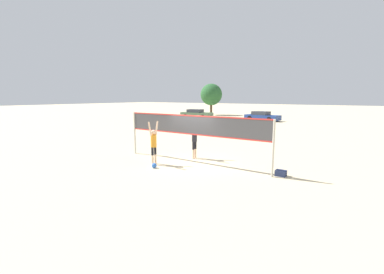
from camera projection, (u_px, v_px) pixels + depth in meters
ground_plane at (192, 163)px, 12.82m from camera, size 200.00×200.00×0.00m
volleyball_net at (192, 128)px, 12.54m from camera, size 8.07×0.10×2.40m
player_spiker at (154, 142)px, 12.44m from camera, size 0.28×0.70×2.11m
player_blocker at (194, 137)px, 13.63m from camera, size 0.28×0.72×2.23m
volleyball at (154, 166)px, 11.91m from camera, size 0.24×0.24×0.24m
gear_bag at (281, 173)px, 10.72m from camera, size 0.43×0.34×0.24m
parked_car_near at (196, 114)px, 38.82m from camera, size 4.91×2.17×1.37m
parked_car_mid at (262, 116)px, 35.08m from camera, size 4.88×2.53×1.27m
tree_left_cluster at (211, 95)px, 45.65m from camera, size 3.84×3.84×5.54m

